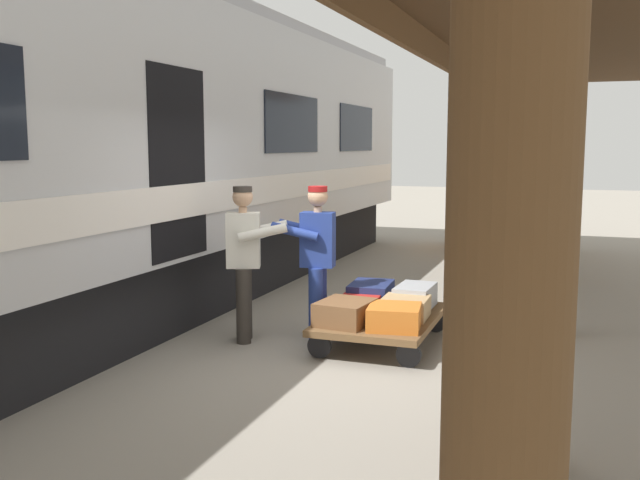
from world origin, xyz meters
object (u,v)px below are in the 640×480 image
at_px(suitcase_brown_leather, 345,313).
at_px(porter_by_door, 245,258).
at_px(suitcase_tan_vintage, 405,308).
at_px(luggage_cart, 382,320).
at_px(train_car, 61,152).
at_px(suitcase_orange_carryall, 394,317).
at_px(suitcase_gray_aluminum, 415,297).
at_px(suitcase_red_plastic, 359,305).
at_px(porter_in_overalls, 316,257).
at_px(baggage_tug, 479,219).
at_px(suitcase_navy_fabric, 371,294).

xyz_separation_m(suitcase_brown_leather, porter_by_door, (1.18, -0.11, 0.49)).
bearing_deg(suitcase_tan_vintage, suitcase_brown_leather, 43.02).
xyz_separation_m(luggage_cart, suitcase_brown_leather, (0.26, 0.48, 0.17)).
xyz_separation_m(train_car, suitcase_orange_carryall, (-3.78, -0.25, -1.63)).
xyz_separation_m(luggage_cart, suitcase_orange_carryall, (-0.26, 0.48, 0.16)).
xyz_separation_m(suitcase_brown_leather, suitcase_gray_aluminum, (-0.52, -0.97, 0.01)).
height_order(suitcase_brown_leather, porter_by_door, porter_by_door).
relative_size(suitcase_red_plastic, porter_by_door, 0.28).
distance_m(suitcase_gray_aluminum, porter_by_door, 1.96).
bearing_deg(suitcase_red_plastic, porter_in_overalls, 7.64).
xyz_separation_m(train_car, suitcase_brown_leather, (-3.26, -0.25, -1.62)).
relative_size(suitcase_gray_aluminum, baggage_tug, 0.32).
bearing_deg(suitcase_tan_vintage, baggage_tug, -88.41).
bearing_deg(luggage_cart, baggage_tug, -90.35).
bearing_deg(luggage_cart, porter_in_overalls, 4.96).
bearing_deg(porter_by_door, suitcase_tan_vintage, -167.71).
bearing_deg(suitcase_gray_aluminum, suitcase_orange_carryall, 90.00).
bearing_deg(suitcase_tan_vintage, porter_in_overalls, 3.66).
relative_size(train_car, suitcase_brown_leather, 31.71).
xyz_separation_m(train_car, baggage_tug, (-3.57, -8.37, -1.43)).
bearing_deg(suitcase_navy_fabric, train_car, 20.50).
height_order(suitcase_tan_vintage, porter_by_door, porter_by_door).
bearing_deg(suitcase_tan_vintage, train_car, 11.02).
xyz_separation_m(luggage_cart, suitcase_red_plastic, (0.26, 0.00, 0.14)).
bearing_deg(suitcase_red_plastic, baggage_tug, -92.30).
xyz_separation_m(suitcase_navy_fabric, porter_by_door, (1.18, 0.85, 0.48)).
relative_size(suitcase_brown_leather, porter_in_overalls, 0.34).
bearing_deg(baggage_tug, suitcase_orange_carryall, 91.49).
distance_m(train_car, luggage_cart, 4.02).
bearing_deg(suitcase_navy_fabric, porter_in_overalls, 49.12).
bearing_deg(suitcase_tan_vintage, suitcase_orange_carryall, 90.00).
relative_size(train_car, suitcase_tan_vintage, 36.91).
xyz_separation_m(luggage_cart, suitcase_navy_fabric, (0.26, -0.48, 0.17)).
height_order(train_car, luggage_cart, train_car).
bearing_deg(suitcase_gray_aluminum, suitcase_navy_fabric, 0.00).
bearing_deg(suitcase_brown_leather, porter_in_overalls, -41.57).
relative_size(luggage_cart, porter_in_overalls, 1.03).
height_order(luggage_cart, suitcase_navy_fabric, suitcase_navy_fabric).
distance_m(suitcase_tan_vintage, baggage_tug, 7.64).
xyz_separation_m(suitcase_brown_leather, suitcase_navy_fabric, (0.00, -0.97, 0.01)).
bearing_deg(suitcase_brown_leather, suitcase_orange_carryall, -180.00).
distance_m(suitcase_navy_fabric, suitcase_gray_aluminum, 0.52).
height_order(suitcase_red_plastic, suitcase_brown_leather, suitcase_brown_leather).
xyz_separation_m(train_car, suitcase_red_plastic, (-3.26, -0.74, -1.65)).
bearing_deg(suitcase_brown_leather, suitcase_red_plastic, -90.00).
height_order(suitcase_red_plastic, suitcase_orange_carryall, suitcase_orange_carryall).
xyz_separation_m(suitcase_gray_aluminum, porter_in_overalls, (0.99, 0.55, 0.48)).
xyz_separation_m(train_car, luggage_cart, (-3.52, -0.74, -1.79)).
distance_m(luggage_cart, porter_by_door, 1.62).
relative_size(suitcase_orange_carryall, baggage_tug, 0.28).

